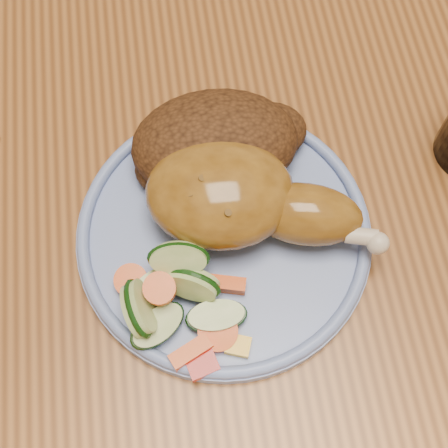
{
  "coord_description": "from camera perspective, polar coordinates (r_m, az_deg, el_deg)",
  "views": [
    {
      "loc": [
        -0.13,
        -0.27,
        1.22
      ],
      "look_at": [
        -0.1,
        -0.07,
        0.78
      ],
      "focal_mm": 50.0,
      "sensor_mm": 36.0,
      "label": 1
    }
  ],
  "objects": [
    {
      "name": "plate",
      "position": [
        0.51,
        -0.0,
        -0.97
      ],
      "size": [
        0.24,
        0.24,
        0.01
      ],
      "primitive_type": "cylinder",
      "color": "#728BCB",
      "rests_on": "dining_table"
    },
    {
      "name": "ground",
      "position": [
        1.26,
        4.12,
        -11.02
      ],
      "size": [
        4.0,
        4.0,
        0.0
      ],
      "primitive_type": "plane",
      "color": "brown",
      "rests_on": "ground"
    },
    {
      "name": "vegetable_pile",
      "position": [
        0.47,
        -4.7,
        -6.94
      ],
      "size": [
        0.1,
        0.11,
        0.05
      ],
      "color": "#A50A05",
      "rests_on": "plate"
    },
    {
      "name": "rice_pilaf",
      "position": [
        0.51,
        -0.53,
        7.33
      ],
      "size": [
        0.15,
        0.1,
        0.06
      ],
      "color": "#462711",
      "rests_on": "plate"
    },
    {
      "name": "plate_rim",
      "position": [
        0.5,
        -0.0,
        -0.47
      ],
      "size": [
        0.24,
        0.24,
        0.01
      ],
      "primitive_type": "torus",
      "color": "#728BCB",
      "rests_on": "plate"
    },
    {
      "name": "dining_table",
      "position": [
        0.63,
        8.12,
        2.9
      ],
      "size": [
        0.9,
        1.4,
        0.75
      ],
      "color": "#935827",
      "rests_on": "ground"
    },
    {
      "name": "chicken_leg",
      "position": [
        0.48,
        1.55,
        2.38
      ],
      "size": [
        0.19,
        0.12,
        0.06
      ],
      "color": "#8F611E",
      "rests_on": "plate"
    }
  ]
}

